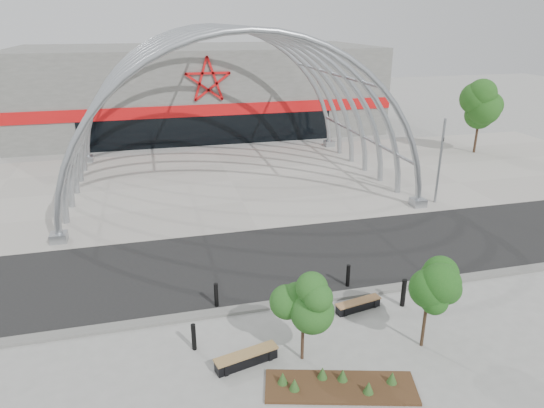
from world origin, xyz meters
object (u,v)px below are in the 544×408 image
at_px(street_tree_0, 304,296).
at_px(bollard_2, 312,286).
at_px(signal_pole, 440,160).
at_px(street_tree_1, 429,285).
at_px(bench_0, 246,359).
at_px(bench_1, 358,305).

height_order(street_tree_0, bollard_2, street_tree_0).
bearing_deg(signal_pole, street_tree_1, -123.45).
relative_size(bench_0, bollard_2, 2.56).
height_order(signal_pole, bollard_2, signal_pole).
xyz_separation_m(street_tree_0, bench_1, (2.96, 2.21, -2.18)).
bearing_deg(street_tree_0, signal_pole, 44.03).
bearing_deg(street_tree_0, bench_0, 175.01).
distance_m(street_tree_0, bench_1, 4.29).
relative_size(street_tree_0, bench_0, 1.51).
xyz_separation_m(signal_pole, street_tree_0, (-12.23, -11.83, -0.32)).
height_order(bench_0, bollard_2, bollard_2).
xyz_separation_m(street_tree_1, bench_1, (-1.22, 2.57, -2.19)).
relative_size(street_tree_0, bollard_2, 3.85).
relative_size(street_tree_0, bench_1, 1.72).
relative_size(bench_1, bollard_2, 2.24).
bearing_deg(signal_pole, bench_1, -133.97).
relative_size(signal_pole, street_tree_1, 1.55).
distance_m(bench_1, bollard_2, 1.99).
distance_m(street_tree_0, bench_0, 2.84).
distance_m(signal_pole, street_tree_0, 17.02).
relative_size(signal_pole, bench_0, 2.36).
bearing_deg(street_tree_1, bench_0, 175.05).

